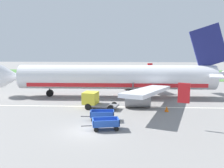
{
  "coord_description": "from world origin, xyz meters",
  "views": [
    {
      "loc": [
        3.35,
        -22.02,
        7.69
      ],
      "look_at": [
        1.61,
        11.12,
        2.8
      ],
      "focal_mm": 39.92,
      "sensor_mm": 36.0,
      "label": 1
    }
  ],
  "objects_px": {
    "airplane": "(123,78)",
    "baggage_cart_second_in_row": "(102,115)",
    "baggage_cart_nearest": "(106,123)",
    "traffic_cone_near_plane": "(167,109)",
    "service_truck_beside_carts": "(94,100)"
  },
  "relations": [
    {
      "from": "airplane",
      "to": "baggage_cart_nearest",
      "type": "distance_m",
      "value": 15.9
    },
    {
      "from": "traffic_cone_near_plane",
      "to": "airplane",
      "type": "bearing_deg",
      "value": 122.03
    },
    {
      "from": "service_truck_beside_carts",
      "to": "traffic_cone_near_plane",
      "type": "xyz_separation_m",
      "value": [
        8.94,
        -1.05,
        -0.76
      ]
    },
    {
      "from": "baggage_cart_second_in_row",
      "to": "service_truck_beside_carts",
      "type": "xyz_separation_m",
      "value": [
        -1.48,
        5.14,
        0.5
      ]
    },
    {
      "from": "airplane",
      "to": "traffic_cone_near_plane",
      "type": "relative_size",
      "value": 54.92
    },
    {
      "from": "baggage_cart_second_in_row",
      "to": "traffic_cone_near_plane",
      "type": "relative_size",
      "value": 5.24
    },
    {
      "from": "baggage_cart_nearest",
      "to": "traffic_cone_near_plane",
      "type": "height_order",
      "value": "baggage_cart_nearest"
    },
    {
      "from": "service_truck_beside_carts",
      "to": "traffic_cone_near_plane",
      "type": "distance_m",
      "value": 9.03
    },
    {
      "from": "airplane",
      "to": "baggage_cart_second_in_row",
      "type": "distance_m",
      "value": 13.08
    },
    {
      "from": "baggage_cart_second_in_row",
      "to": "traffic_cone_near_plane",
      "type": "height_order",
      "value": "baggage_cart_second_in_row"
    },
    {
      "from": "airplane",
      "to": "baggage_cart_nearest",
      "type": "bearing_deg",
      "value": -95.44
    },
    {
      "from": "baggage_cart_nearest",
      "to": "traffic_cone_near_plane",
      "type": "bearing_deg",
      "value": 45.8
    },
    {
      "from": "baggage_cart_second_in_row",
      "to": "traffic_cone_near_plane",
      "type": "distance_m",
      "value": 8.51
    },
    {
      "from": "airplane",
      "to": "baggage_cart_second_in_row",
      "type": "height_order",
      "value": "airplane"
    },
    {
      "from": "airplane",
      "to": "traffic_cone_near_plane",
      "type": "xyz_separation_m",
      "value": [
        5.37,
        -8.58,
        -2.71
      ]
    }
  ]
}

